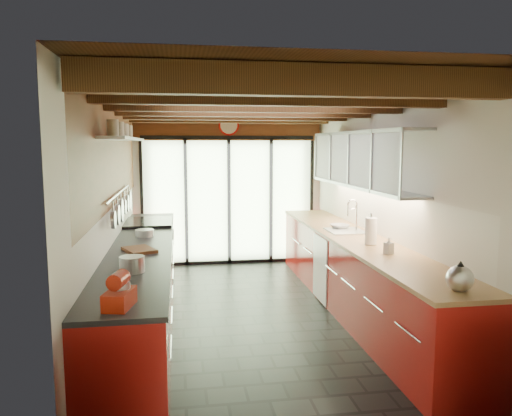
% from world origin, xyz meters
% --- Properties ---
extents(ground, '(5.50, 5.50, 0.00)m').
position_xyz_m(ground, '(0.00, 0.00, 0.00)').
color(ground, black).
rests_on(ground, ground).
extents(room_shell, '(5.50, 5.50, 5.50)m').
position_xyz_m(room_shell, '(0.00, 0.00, 1.65)').
color(room_shell, silver).
rests_on(room_shell, ground).
extents(ceiling_beams, '(3.14, 5.06, 4.90)m').
position_xyz_m(ceiling_beams, '(-0.00, 0.38, 2.46)').
color(ceiling_beams, '#593316').
rests_on(ceiling_beams, ground).
extents(glass_door, '(2.95, 0.10, 2.90)m').
position_xyz_m(glass_door, '(0.00, 2.69, 1.66)').
color(glass_door, '#C6EAAD').
rests_on(glass_door, ground).
extents(left_counter, '(0.68, 5.00, 0.92)m').
position_xyz_m(left_counter, '(-1.28, 0.00, 0.46)').
color(left_counter, '#A71713').
rests_on(left_counter, ground).
extents(range_stove, '(0.66, 0.90, 0.97)m').
position_xyz_m(range_stove, '(-1.28, 1.45, 0.47)').
color(range_stove, silver).
rests_on(range_stove, ground).
extents(right_counter, '(0.68, 5.00, 0.92)m').
position_xyz_m(right_counter, '(1.27, 0.00, 0.46)').
color(right_counter, '#A71713').
rests_on(right_counter, ground).
extents(sink_assembly, '(0.45, 0.52, 0.43)m').
position_xyz_m(sink_assembly, '(1.29, 0.40, 0.96)').
color(sink_assembly, silver).
rests_on(sink_assembly, right_counter).
extents(upper_cabinets_right, '(0.34, 3.00, 3.00)m').
position_xyz_m(upper_cabinets_right, '(1.43, 0.30, 1.85)').
color(upper_cabinets_right, silver).
rests_on(upper_cabinets_right, ground).
extents(left_wall_fixtures, '(0.28, 2.60, 0.96)m').
position_xyz_m(left_wall_fixtures, '(-1.47, 0.25, 1.80)').
color(left_wall_fixtures, silver).
rests_on(left_wall_fixtures, ground).
extents(stand_mixer, '(0.22, 0.31, 0.26)m').
position_xyz_m(stand_mixer, '(-1.27, -2.24, 1.02)').
color(stand_mixer, red).
rests_on(stand_mixer, left_counter).
extents(pot_large, '(0.26, 0.26, 0.14)m').
position_xyz_m(pot_large, '(-1.27, -1.28, 0.99)').
color(pot_large, silver).
rests_on(pot_large, left_counter).
extents(pot_small, '(0.27, 0.27, 0.09)m').
position_xyz_m(pot_small, '(-1.27, 0.45, 0.96)').
color(pot_small, silver).
rests_on(pot_small, left_counter).
extents(cutting_board, '(0.40, 0.46, 0.03)m').
position_xyz_m(cutting_board, '(-1.27, -0.41, 0.94)').
color(cutting_board, brown).
rests_on(cutting_board, left_counter).
extents(kettle, '(0.23, 0.27, 0.25)m').
position_xyz_m(kettle, '(1.27, -2.25, 1.03)').
color(kettle, silver).
rests_on(kettle, right_counter).
extents(paper_towel, '(0.17, 0.17, 0.36)m').
position_xyz_m(paper_towel, '(1.27, -0.45, 1.07)').
color(paper_towel, white).
rests_on(paper_towel, right_counter).
extents(soap_bottle, '(0.10, 0.10, 0.18)m').
position_xyz_m(soap_bottle, '(1.27, -0.94, 1.01)').
color(soap_bottle, silver).
rests_on(soap_bottle, right_counter).
extents(bowl, '(0.29, 0.29, 0.06)m').
position_xyz_m(bowl, '(1.27, 0.63, 0.95)').
color(bowl, silver).
rests_on(bowl, right_counter).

